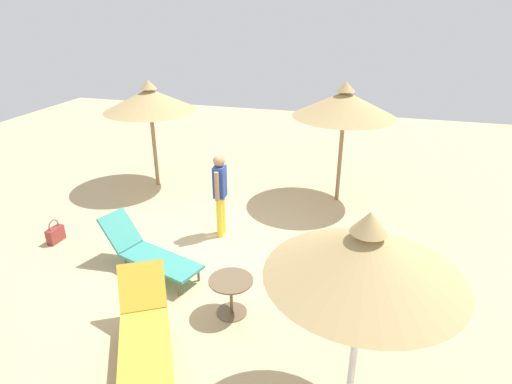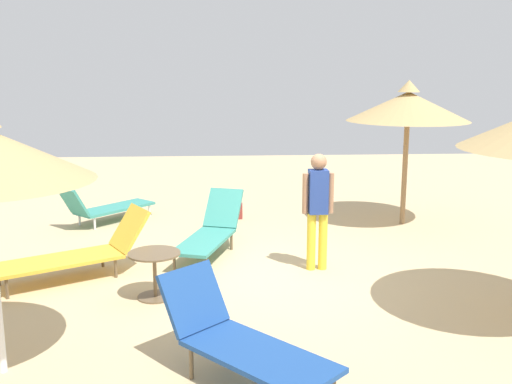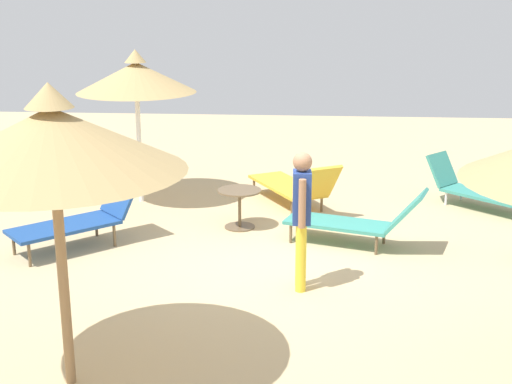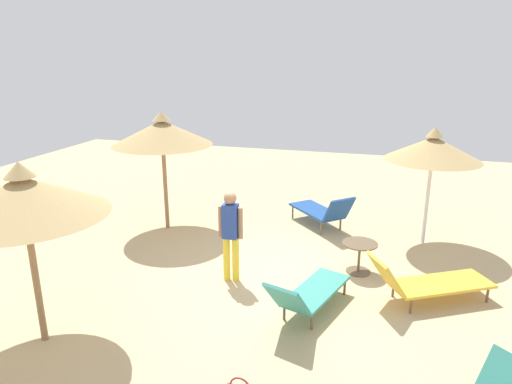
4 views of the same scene
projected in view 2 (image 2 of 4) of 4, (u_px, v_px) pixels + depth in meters
ground at (276, 278)px, 8.68m from camera, size 24.00×24.00×0.10m
parasol_umbrella_back at (408, 106)px, 11.08m from camera, size 2.29×2.29×2.74m
lounge_chair_far_right at (211, 231)px, 9.54m from camera, size 1.17×2.09×0.91m
lounge_chair_far_left at (239, 338)px, 5.65m from camera, size 1.76×1.81×0.97m
lounge_chair_front at (78, 252)px, 8.49m from camera, size 2.22×1.66×0.92m
lounge_chair_near_left at (104, 206)px, 11.49m from camera, size 1.71×1.77×0.82m
person_standing_center at (318, 204)px, 8.72m from camera, size 0.46×0.23×1.74m
handbag at (233, 210)px, 11.88m from camera, size 0.38×0.18×0.49m
side_table_round at (155, 267)px, 7.74m from camera, size 0.68×0.68×0.62m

